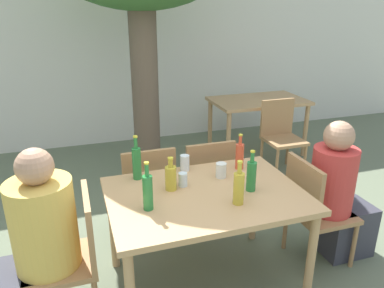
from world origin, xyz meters
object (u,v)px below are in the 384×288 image
Objects in this scene: person_seated_1 at (339,198)px; patio_chair_3 at (206,180)px; dining_table_front at (206,204)px; patio_chair_0 at (73,251)px; green_bottle_5 at (148,191)px; drinking_glass_2 at (183,180)px; drinking_glass_1 at (221,170)px; oil_cruet_0 at (171,177)px; oil_cruet_1 at (239,187)px; person_seated_0 at (34,250)px; green_bottle_4 at (137,162)px; green_bottle_3 at (251,175)px; patio_chair_4 at (281,132)px; drinking_glass_0 at (185,163)px; dining_table_back at (258,107)px; soda_bottle_2 at (240,155)px; patio_chair_2 at (148,188)px; patio_chair_1 at (313,206)px.

patio_chair_3 is at bearing 50.87° from person_seated_1.
dining_table_front is 0.92m from patio_chair_0.
person_seated_1 reaches higher than green_bottle_5.
dining_table_front is 13.54× the size of drinking_glass_2.
oil_cruet_0 is at bearing -169.92° from drinking_glass_1.
patio_chair_3 is 2.95× the size of oil_cruet_1.
person_seated_0 reaches higher than person_seated_1.
patio_chair_3 is (1.16, 0.70, 0.00)m from patio_chair_0.
drinking_glass_1 is at bearing -16.22° from green_bottle_4.
green_bottle_3 is at bearing 87.12° from patio_chair_0.
person_seated_0 is 4.06× the size of oil_cruet_1.
drinking_glass_0 is at bearing -142.19° from patio_chair_4.
patio_chair_4 is at bearing -144.38° from patio_chair_3.
oil_cruet_1 is 0.21m from green_bottle_3.
green_bottle_5 reaches higher than green_bottle_3.
dining_table_back is 1.07× the size of person_seated_1.
oil_cruet_0 is at bearing -124.26° from drinking_glass_0.
oil_cruet_0 is (-0.21, 0.12, 0.18)m from dining_table_front.
green_bottle_4 is 2.68× the size of drinking_glass_0.
oil_cruet_0 reaches higher than drinking_glass_0.
patio_chair_0 is 2.95× the size of oil_cruet_1.
dining_table_back is at bearing 132.34° from patio_chair_0.
dining_table_back is 1.42× the size of patio_chair_3.
soda_bottle_2 is (-1.21, -1.98, 0.21)m from dining_table_back.
drinking_glass_2 is (0.09, 0.03, -0.04)m from oil_cruet_0.
oil_cruet_1 is (-0.12, -0.90, 0.38)m from patio_chair_3.
person_seated_1 is 0.87m from soda_bottle_2.
person_seated_0 reaches higher than drinking_glass_0.
person_seated_1 is 1.62m from green_bottle_4.
green_bottle_3 reaches higher than patio_chair_2.
oil_cruet_1 is at bearing -115.75° from soda_bottle_2.
dining_table_front is at bearing -51.94° from drinking_glass_2.
dining_table_front is at bearing 110.75° from patio_chair_2.
dining_table_back is at bearing -17.14° from patio_chair_1.
person_seated_1 reaches higher than patio_chair_2.
oil_cruet_1 is 0.89× the size of green_bottle_4.
dining_table_front is at bearing 90.00° from person_seated_0.
green_bottle_4 is at bearing 127.79° from oil_cruet_0.
drinking_glass_1 is (-0.71, 0.20, 0.32)m from patio_chair_1.
oil_cruet_1 is at bearing -42.08° from oil_cruet_0.
green_bottle_4 is (-0.40, 0.37, 0.22)m from dining_table_front.
drinking_glass_2 is (0.28, -0.22, -0.08)m from green_bottle_4.
drinking_glass_0 is (0.39, 0.49, -0.06)m from green_bottle_5.
patio_chair_4 is 0.73× the size of person_seated_0.
drinking_glass_1 is at bearing 132.15° from patio_chair_2.
soda_bottle_2 is at bearing 16.41° from drinking_glass_2.
patio_chair_4 is at bearing -90.00° from dining_table_back.
soda_bottle_2 is at bearing 68.02° from person_seated_1.
drinking_glass_0 reaches higher than patio_chair_0.
green_bottle_3 is at bearing 126.96° from patio_chair_2.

